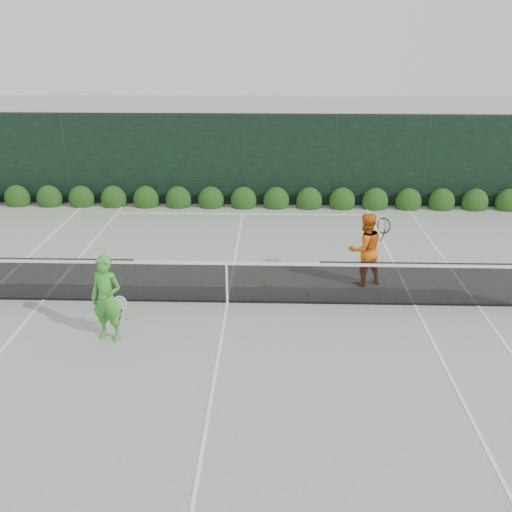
{
  "coord_description": "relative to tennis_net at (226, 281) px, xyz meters",
  "views": [
    {
      "loc": [
        0.98,
        -11.27,
        5.69
      ],
      "look_at": [
        0.63,
        0.3,
        1.0
      ],
      "focal_mm": 40.0,
      "sensor_mm": 36.0,
      "label": 1
    }
  ],
  "objects": [
    {
      "name": "hedge_row",
      "position": [
        0.02,
        7.15,
        -0.3
      ],
      "size": [
        31.66,
        0.65,
        0.94
      ],
      "color": "#17390F",
      "rests_on": "ground"
    },
    {
      "name": "tennis_net",
      "position": [
        0.0,
        0.0,
        0.0
      ],
      "size": [
        12.9,
        0.1,
        1.07
      ],
      "color": "black",
      "rests_on": "ground"
    },
    {
      "name": "player_woman",
      "position": [
        -2.14,
        -1.6,
        0.33
      ],
      "size": [
        0.71,
        0.55,
        1.72
      ],
      "rotation": [
        0.0,
        0.0,
        -0.24
      ],
      "color": "green",
      "rests_on": "ground"
    },
    {
      "name": "court_lines",
      "position": [
        0.02,
        0.0,
        -0.53
      ],
      "size": [
        11.03,
        23.83,
        0.01
      ],
      "color": "white",
      "rests_on": "ground"
    },
    {
      "name": "windscreen_fence",
      "position": [
        0.02,
        -2.71,
        0.98
      ],
      "size": [
        32.0,
        21.07,
        3.06
      ],
      "color": "black",
      "rests_on": "ground"
    },
    {
      "name": "tennis_balls",
      "position": [
        0.38,
        0.48,
        -0.5
      ],
      "size": [
        4.94,
        2.0,
        0.07
      ],
      "color": "#C8E031",
      "rests_on": "ground"
    },
    {
      "name": "ground",
      "position": [
        0.02,
        0.0,
        -0.53
      ],
      "size": [
        80.0,
        80.0,
        0.0
      ],
      "primitive_type": "plane",
      "color": "gray",
      "rests_on": "ground"
    },
    {
      "name": "player_man",
      "position": [
        3.15,
        1.11,
        0.34
      ],
      "size": [
        1.03,
        0.93,
        1.75
      ],
      "rotation": [
        0.0,
        0.0,
        3.51
      ],
      "color": "orange",
      "rests_on": "ground"
    }
  ]
}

